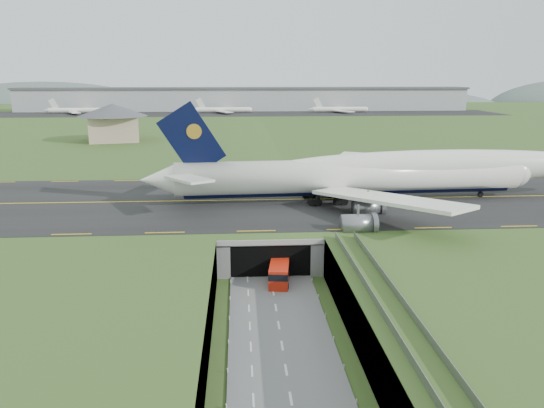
{
  "coord_description": "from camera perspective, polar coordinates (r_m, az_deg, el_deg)",
  "views": [
    {
      "loc": [
        -4.5,
        -66.55,
        29.62
      ],
      "look_at": [
        0.95,
        20.0,
        8.47
      ],
      "focal_mm": 35.0,
      "sensor_mm": 36.0,
      "label": 1
    }
  ],
  "objects": [
    {
      "name": "ground",
      "position": [
        72.99,
        0.24,
        -10.24
      ],
      "size": [
        900.0,
        900.0,
        0.0
      ],
      "primitive_type": "plane",
      "color": "#324E1F",
      "rests_on": "ground"
    },
    {
      "name": "tunnel_portal",
      "position": [
        87.43,
        -0.49,
        -3.79
      ],
      "size": [
        17.0,
        22.3,
        6.0
      ],
      "color": "gray",
      "rests_on": "ground"
    },
    {
      "name": "distant_hills",
      "position": [
        502.43,
        4.34,
        9.83
      ],
      "size": [
        700.0,
        91.0,
        60.0
      ],
      "color": "#4E5E59",
      "rests_on": "ground"
    },
    {
      "name": "airfield_deck",
      "position": [
        71.82,
        0.25,
        -8.05
      ],
      "size": [
        800.0,
        800.0,
        6.0
      ],
      "primitive_type": "cube",
      "color": "gray",
      "rests_on": "ground"
    },
    {
      "name": "guideway",
      "position": [
        55.51,
        13.33,
        -12.65
      ],
      "size": [
        3.0,
        53.0,
        7.05
      ],
      "color": "#A8A8A3",
      "rests_on": "ground"
    },
    {
      "name": "shuttle_tram",
      "position": [
        77.74,
        0.8,
        -7.38
      ],
      "size": [
        3.69,
        7.66,
        3.01
      ],
      "rotation": [
        0.0,
        0.0,
        -0.13
      ],
      "color": "red",
      "rests_on": "ground"
    },
    {
      "name": "trench_road",
      "position": [
        66.18,
        0.69,
        -12.79
      ],
      "size": [
        12.0,
        75.0,
        0.2
      ],
      "primitive_type": "cube",
      "color": "slate",
      "rests_on": "ground"
    },
    {
      "name": "jumbo_jet",
      "position": [
        103.59,
        11.93,
        3.23
      ],
      "size": [
        92.11,
        59.63,
        19.75
      ],
      "rotation": [
        0.0,
        0.0,
        0.05
      ],
      "color": "white",
      "rests_on": "ground"
    },
    {
      "name": "taxiway",
      "position": [
        102.4,
        -0.99,
        0.42
      ],
      "size": [
        800.0,
        44.0,
        0.18
      ],
      "primitive_type": "cube",
      "color": "black",
      "rests_on": "airfield_deck"
    },
    {
      "name": "service_building",
      "position": [
        203.33,
        -16.73,
        8.75
      ],
      "size": [
        29.77,
        29.77,
        13.6
      ],
      "rotation": [
        0.0,
        0.0,
        0.22
      ],
      "color": "tan",
      "rests_on": "ground"
    },
    {
      "name": "cargo_terminal",
      "position": [
        366.33,
        -2.99,
        11.24
      ],
      "size": [
        320.0,
        67.0,
        15.6
      ],
      "color": "#B2B2B2",
      "rests_on": "ground"
    }
  ]
}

